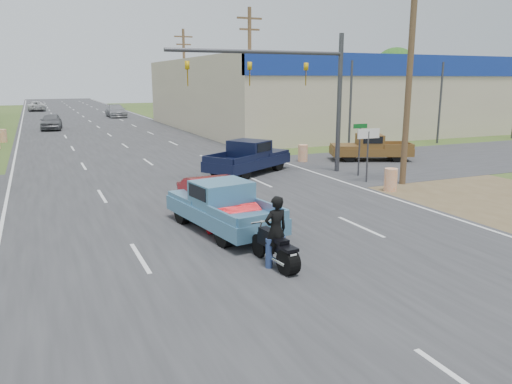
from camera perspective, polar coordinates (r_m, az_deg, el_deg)
name	(u,v)px	position (r m, az deg, el deg)	size (l,w,h in m)	color
main_road	(109,135)	(45.61, -16.42, 6.28)	(15.00, 180.00, 0.02)	#2D2D30
cross_road	(175,181)	(24.20, -9.30, 1.29)	(120.00, 10.00, 0.02)	#2D2D30
dirt_verge	(478,194)	(23.08, 24.01, -0.23)	(8.00, 18.00, 0.01)	brown
big_box_store	(404,93)	(58.78, 16.58, 10.84)	(50.00, 28.10, 6.60)	#B7A88C
utility_pole_1	(410,66)	(23.68, 17.19, 13.58)	(2.00, 0.28, 10.00)	#4C3823
utility_pole_2	(250,72)	(39.14, -0.73, 13.59)	(2.00, 0.28, 10.00)	#4C3823
utility_pole_3	(184,74)	(56.14, -8.18, 13.21)	(2.00, 0.28, 10.00)	#4C3823
tree_3	(395,71)	(96.61, 15.62, 13.16)	(8.40, 8.40, 10.40)	#422D19
tree_5	(219,74)	(106.24, -4.24, 13.34)	(7.98, 7.98, 9.88)	#422D19
barrel_0	(391,180)	(22.35, 15.14, 1.35)	(0.56, 0.56, 1.00)	orange
barrel_1	(303,153)	(29.53, 5.38, 4.43)	(0.56, 0.56, 1.00)	orange
barrel_3	(3,136)	(43.25, -26.95, 5.74)	(0.56, 0.56, 1.00)	orange
lane_sign	(368,142)	(23.82, 12.70, 5.57)	(1.20, 0.08, 2.52)	#3F3F44
street_name_sign	(360,144)	(25.41, 11.75, 5.39)	(0.80, 0.08, 2.61)	#3F3F44
signal_mast	(293,78)	(24.91, 4.30, 12.84)	(9.12, 0.40, 7.00)	#3F3F44
red_convertible	(216,201)	(16.93, -4.57, -1.05)	(1.53, 4.39, 1.45)	#A0070C
motorcycle	(277,250)	(12.88, 2.38, -6.65)	(0.66, 2.11, 1.07)	black
rider	(276,234)	(12.79, 2.27, -4.81)	(0.65, 0.43, 1.79)	black
blue_pickup	(221,205)	(16.01, -3.98, -1.54)	(2.58, 5.04, 1.60)	black
navy_pickup	(249,157)	(25.69, -0.75, 4.05)	(5.42, 4.41, 1.71)	black
brown_pickup	(369,147)	(30.62, 12.79, 5.01)	(5.05, 3.55, 1.57)	black
distant_car_grey	(51,122)	(52.13, -22.36, 7.44)	(1.84, 4.57, 1.56)	#5E5E63
distant_car_silver	(116,111)	(66.97, -15.69, 8.90)	(2.19, 5.39, 1.56)	#9B9B9F
distant_car_white	(36,106)	(84.23, -23.82, 8.96)	(2.41, 5.22, 1.45)	silver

